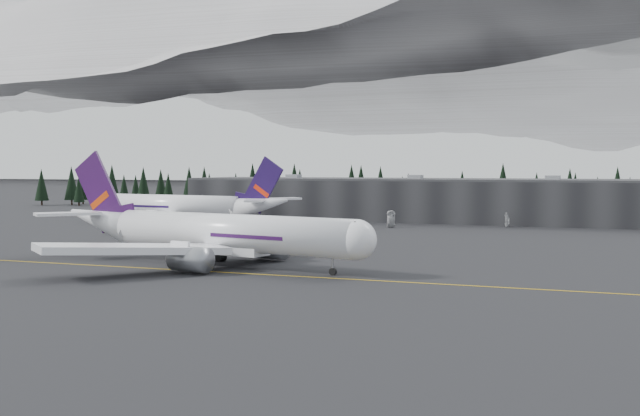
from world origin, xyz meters
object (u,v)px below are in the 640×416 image
at_px(jet_parked, 186,207).
at_px(gse_vehicle_b, 507,225).
at_px(terminal, 448,200).
at_px(jet_main, 205,232).
at_px(gse_vehicle_a, 391,225).

bearing_deg(jet_parked, gse_vehicle_b, -153.45).
distance_m(terminal, gse_vehicle_b, 27.60).
relative_size(terminal, jet_main, 2.48).
bearing_deg(gse_vehicle_b, jet_main, -20.95).
bearing_deg(gse_vehicle_a, gse_vehicle_b, -0.96).
relative_size(gse_vehicle_a, gse_vehicle_b, 1.17).
height_order(terminal, gse_vehicle_b, terminal).
height_order(jet_main, jet_parked, jet_main).
relative_size(jet_main, jet_parked, 1.01).
bearing_deg(gse_vehicle_b, gse_vehicle_a, -67.61).
xyz_separation_m(jet_parked, gse_vehicle_a, (53.46, 15.12, -4.68)).
xyz_separation_m(terminal, gse_vehicle_b, (20.06, -18.11, -5.63)).
bearing_deg(terminal, gse_vehicle_b, -42.08).
bearing_deg(jet_main, terminal, 94.14).
relative_size(terminal, jet_parked, 2.50).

